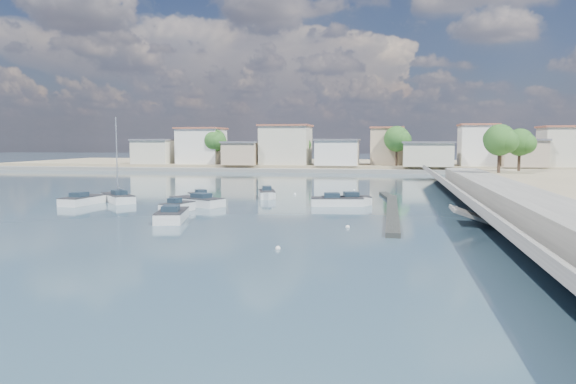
% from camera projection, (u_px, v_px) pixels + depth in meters
% --- Properties ---
extents(ground, '(400.00, 400.00, 0.00)m').
position_uv_depth(ground, '(342.00, 186.00, 80.11)').
color(ground, '#283C51').
rests_on(ground, ground).
extents(seawall_walkway, '(5.00, 90.00, 1.80)m').
position_uv_depth(seawall_walkway, '(523.00, 202.00, 50.28)').
color(seawall_walkway, slate).
rests_on(seawall_walkway, ground).
extents(breakwater, '(2.00, 31.02, 0.35)m').
position_uv_depth(breakwater, '(391.00, 208.00, 52.11)').
color(breakwater, black).
rests_on(breakwater, ground).
extents(far_shore_land, '(160.00, 40.00, 1.40)m').
position_uv_depth(far_shore_land, '(361.00, 165.00, 131.00)').
color(far_shore_land, gray).
rests_on(far_shore_land, ground).
extents(far_shore_quay, '(160.00, 2.50, 0.80)m').
position_uv_depth(far_shore_quay, '(355.00, 171.00, 110.45)').
color(far_shore_quay, slate).
rests_on(far_shore_quay, ground).
extents(far_town, '(113.01, 12.80, 8.35)m').
position_uv_depth(far_town, '(410.00, 148.00, 113.93)').
color(far_town, beige).
rests_on(far_town, far_shore_land).
extents(shore_trees, '(74.56, 38.32, 7.92)m').
position_uv_depth(shore_trees, '(399.00, 142.00, 105.61)').
color(shore_trees, '#38281E').
rests_on(shore_trees, ground).
extents(motorboat_a, '(3.25, 6.02, 1.48)m').
position_uv_depth(motorboat_a, '(172.00, 216.00, 45.11)').
color(motorboat_a, silver).
rests_on(motorboat_a, ground).
extents(motorboat_b, '(2.41, 4.08, 1.48)m').
position_uv_depth(motorboat_b, '(179.00, 207.00, 50.68)').
color(motorboat_b, silver).
rests_on(motorboat_b, ground).
extents(motorboat_c, '(6.18, 4.49, 1.48)m').
position_uv_depth(motorboat_c, '(195.00, 202.00, 55.22)').
color(motorboat_c, silver).
rests_on(motorboat_c, ground).
extents(motorboat_d, '(5.46, 3.21, 1.48)m').
position_uv_depth(motorboat_d, '(344.00, 201.00, 56.03)').
color(motorboat_d, silver).
rests_on(motorboat_d, ground).
extents(motorboat_e, '(2.59, 5.88, 1.48)m').
position_uv_depth(motorboat_e, '(84.00, 200.00, 56.47)').
color(motorboat_e, silver).
rests_on(motorboat_e, ground).
extents(motorboat_f, '(3.57, 4.02, 1.48)m').
position_uv_depth(motorboat_f, '(199.00, 198.00, 59.39)').
color(motorboat_f, silver).
rests_on(motorboat_f, ground).
extents(motorboat_g, '(2.80, 4.93, 1.48)m').
position_uv_depth(motorboat_g, '(267.00, 195.00, 62.61)').
color(motorboat_g, silver).
rests_on(motorboat_g, ground).
extents(motorboat_h, '(5.80, 2.78, 1.48)m').
position_uv_depth(motorboat_h, '(340.00, 202.00, 55.07)').
color(motorboat_h, silver).
rests_on(motorboat_h, ground).
extents(sailboat, '(5.57, 5.82, 9.00)m').
position_uv_depth(sailboat, '(117.00, 198.00, 58.79)').
color(sailboat, silver).
rests_on(sailboat, ground).
extents(mooring_buoys, '(17.61, 40.09, 0.31)m').
position_uv_depth(mooring_buoys, '(350.00, 207.00, 53.48)').
color(mooring_buoys, white).
rests_on(mooring_buoys, ground).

